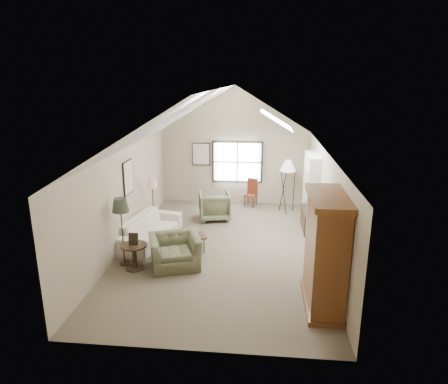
# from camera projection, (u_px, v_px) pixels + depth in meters

# --- Properties ---
(room_shell) EXTENTS (5.01, 8.01, 4.00)m
(room_shell) POSITION_uv_depth(u_px,v_px,m) (222.00, 123.00, 9.34)
(room_shell) COLOR brown
(room_shell) RESTS_ON ground
(window) EXTENTS (1.72, 0.08, 1.42)m
(window) POSITION_uv_depth(u_px,v_px,m) (237.00, 162.00, 13.60)
(window) COLOR black
(window) RESTS_ON room_shell
(skylight) EXTENTS (0.80, 1.20, 0.52)m
(skylight) POSITION_uv_depth(u_px,v_px,m) (277.00, 119.00, 10.07)
(skylight) COLOR white
(skylight) RESTS_ON room_shell
(wall_art) EXTENTS (1.97, 3.71, 0.88)m
(wall_art) POSITION_uv_depth(u_px,v_px,m) (166.00, 165.00, 11.78)
(wall_art) COLOR black
(wall_art) RESTS_ON room_shell
(armoire) EXTENTS (0.60, 1.50, 2.20)m
(armoire) POSITION_uv_depth(u_px,v_px,m) (325.00, 252.00, 7.42)
(armoire) COLOR brown
(armoire) RESTS_ON ground
(tv_alcove) EXTENTS (0.32, 1.30, 2.10)m
(tv_alcove) POSITION_uv_depth(u_px,v_px,m) (311.00, 191.00, 11.21)
(tv_alcove) COLOR white
(tv_alcove) RESTS_ON ground
(media_console) EXTENTS (0.34, 1.18, 0.60)m
(media_console) POSITION_uv_depth(u_px,v_px,m) (308.00, 220.00, 11.45)
(media_console) COLOR #382316
(media_console) RESTS_ON ground
(tv_panel) EXTENTS (0.05, 0.90, 0.55)m
(tv_panel) POSITION_uv_depth(u_px,v_px,m) (310.00, 199.00, 11.28)
(tv_panel) COLOR black
(tv_panel) RESTS_ON media_console
(sofa) EXTENTS (1.34, 2.49, 0.69)m
(sofa) POSITION_uv_depth(u_px,v_px,m) (150.00, 229.00, 10.61)
(sofa) COLOR beige
(sofa) RESTS_ON ground
(armchair_near) EXTENTS (1.39, 1.30, 0.73)m
(armchair_near) POSITION_uv_depth(u_px,v_px,m) (175.00, 251.00, 9.20)
(armchair_near) COLOR #5B5D41
(armchair_near) RESTS_ON ground
(armchair_far) EXTENTS (1.10, 1.12, 0.86)m
(armchair_far) POSITION_uv_depth(u_px,v_px,m) (215.00, 206.00, 12.28)
(armchair_far) COLOR #67714F
(armchair_far) RESTS_ON ground
(coffee_table) EXTENTS (0.98, 0.77, 0.44)m
(coffee_table) POSITION_uv_depth(u_px,v_px,m) (188.00, 245.00, 9.94)
(coffee_table) COLOR #322314
(coffee_table) RESTS_ON ground
(bowl) EXTENTS (0.27, 0.27, 0.05)m
(bowl) POSITION_uv_depth(u_px,v_px,m) (188.00, 235.00, 9.87)
(bowl) COLOR #3E2819
(bowl) RESTS_ON coffee_table
(side_table) EXTENTS (0.69, 0.69, 0.59)m
(side_table) POSITION_uv_depth(u_px,v_px,m) (135.00, 257.00, 9.08)
(side_table) COLOR #3C2818
(side_table) RESTS_ON ground
(side_chair) EXTENTS (0.47, 0.47, 0.94)m
(side_chair) POSITION_uv_depth(u_px,v_px,m) (251.00, 193.00, 13.50)
(side_chair) COLOR maroon
(side_chair) RESTS_ON ground
(tripod_lamp) EXTENTS (0.60, 0.60, 1.76)m
(tripod_lamp) POSITION_uv_depth(u_px,v_px,m) (287.00, 186.00, 12.74)
(tripod_lamp) COLOR white
(tripod_lamp) RESTS_ON ground
(dark_lamp) EXTENTS (0.46, 0.46, 1.65)m
(dark_lamp) POSITION_uv_depth(u_px,v_px,m) (122.00, 231.00, 9.16)
(dark_lamp) COLOR #282E21
(dark_lamp) RESTS_ON ground
(tan_lamp) EXTENTS (0.34, 0.34, 1.48)m
(tan_lamp) POSITION_uv_depth(u_px,v_px,m) (153.00, 201.00, 11.67)
(tan_lamp) COLOR tan
(tan_lamp) RESTS_ON ground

